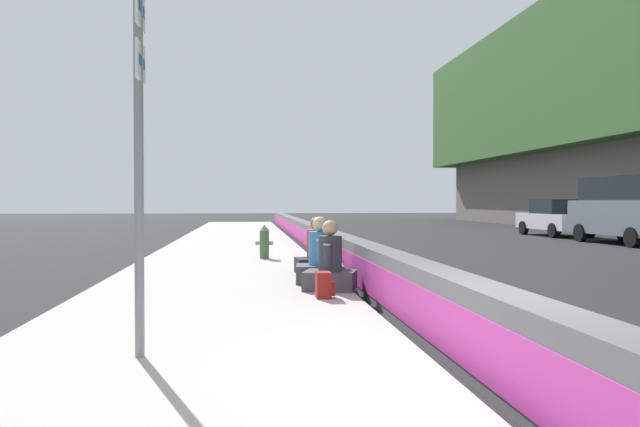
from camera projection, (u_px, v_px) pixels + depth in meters
name	position (u px, v px, depth m)	size (l,w,h in m)	color
ground_plane	(499.00, 388.00, 5.40)	(160.00, 160.00, 0.00)	#232326
sidewalk_strip	(189.00, 391.00, 5.09)	(80.00, 4.40, 0.14)	#A8A59E
jersey_barrier	(499.00, 339.00, 5.40)	(76.00, 0.45, 0.85)	#545456
route_sign_post	(139.00, 139.00, 5.90)	(0.44, 0.09, 3.60)	gray
fire_hydrant	(264.00, 241.00, 16.13)	(0.26, 0.46, 0.88)	#47663D
seated_person_foreground	(330.00, 268.00, 10.43)	(0.92, 1.00, 1.16)	#424247
seated_person_middle	(320.00, 262.00, 11.33)	(0.82, 0.93, 1.20)	#424247
seated_person_rear	(316.00, 256.00, 12.83)	(0.76, 0.87, 1.16)	black
backpack	(324.00, 285.00, 9.53)	(0.32, 0.28, 0.40)	maroon
parked_car_fourth	(628.00, 208.00, 23.38)	(5.14, 2.19, 2.56)	slate
parked_car_midline	(556.00, 218.00, 28.91)	(4.52, 1.99, 1.71)	silver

